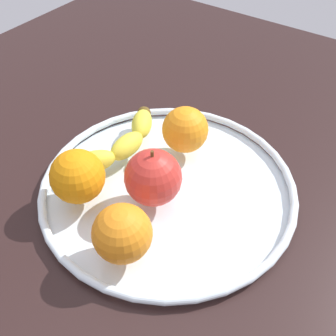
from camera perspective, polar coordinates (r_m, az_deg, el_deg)
The scene contains 7 objects.
ground_plane at distance 62.65cm, azimuth 0.00°, elevation -4.45°, with size 127.13×127.13×4.00cm, color black.
fruit_bowl at distance 60.49cm, azimuth 0.00°, elevation -2.63°, with size 38.46×38.46×1.80cm.
banana at distance 64.46cm, azimuth -6.46°, elevation 3.76°, with size 19.37×6.85×3.37cm.
apple at distance 54.95cm, azimuth -2.13°, elevation -1.36°, with size 8.06×8.06×8.86cm.
orange_back_right at distance 63.26cm, azimuth 2.46°, elevation 5.48°, with size 7.36×7.36×7.36cm, color orange.
orange_front_left at distance 56.70cm, azimuth -12.75°, elevation -1.17°, with size 7.72×7.72×7.72cm, color orange.
orange_center at distance 49.48cm, azimuth -6.53°, elevation -9.23°, with size 7.50×7.50×7.50cm, color orange.
Camera 1 is at (-33.80, -23.67, 45.15)cm, focal length 42.82 mm.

